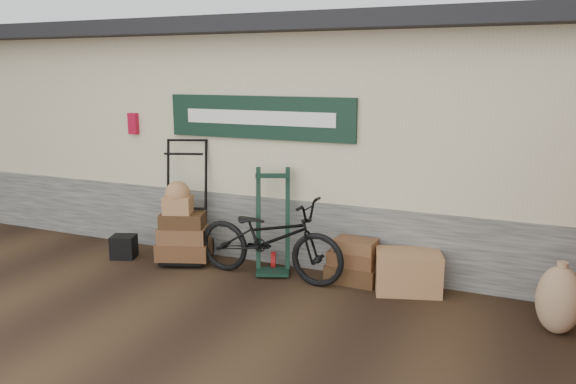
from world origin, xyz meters
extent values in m
plane|color=black|center=(0.00, 0.00, 0.00)|extent=(80.00, 80.00, 0.00)
cube|color=#4C4C47|center=(0.00, 2.75, 0.45)|extent=(14.00, 3.54, 0.90)
cube|color=beige|center=(0.00, 2.75, 1.95)|extent=(14.00, 3.50, 2.10)
cube|color=black|center=(0.00, 2.60, 3.10)|extent=(14.40, 4.10, 0.20)
cube|color=black|center=(-0.30, 0.97, 1.95)|extent=(2.60, 0.06, 0.55)
cube|color=white|center=(-0.30, 0.94, 1.95)|extent=(2.10, 0.01, 0.18)
cube|color=#A30B26|center=(-2.30, 0.97, 1.80)|extent=(0.14, 0.10, 0.30)
cube|color=#99603D|center=(1.74, 0.72, 0.24)|extent=(0.85, 0.68, 0.48)
cube|color=black|center=(-2.11, 0.37, 0.16)|extent=(0.39, 0.36, 0.32)
imported|color=black|center=(0.07, 0.48, 0.57)|extent=(0.73, 1.98, 1.14)
ellipsoid|color=#8D6B4C|center=(3.31, 0.24, 0.35)|extent=(0.53, 0.48, 0.69)
camera|label=1|loc=(2.92, -5.52, 2.54)|focal=35.00mm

